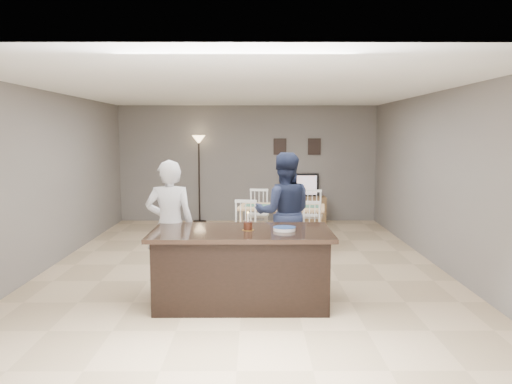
{
  "coord_description": "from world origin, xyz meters",
  "views": [
    {
      "loc": [
        0.16,
        -7.67,
        2.05
      ],
      "look_at": [
        0.18,
        -0.3,
        1.19
      ],
      "focal_mm": 35.0,
      "sensor_mm": 36.0,
      "label": 1
    }
  ],
  "objects_px": {
    "dining_table": "(282,213)",
    "tv_console": "(299,209)",
    "plate_stack": "(284,229)",
    "television": "(299,185)",
    "floor_lamp": "(199,155)",
    "birthday_cake": "(248,226)",
    "kitchen_island": "(242,267)",
    "woman": "(170,225)",
    "man": "(284,213)"
  },
  "relations": [
    {
      "from": "dining_table",
      "to": "tv_console",
      "type": "bearing_deg",
      "value": 85.21
    },
    {
      "from": "tv_console",
      "to": "plate_stack",
      "type": "xyz_separation_m",
      "value": [
        -0.69,
        -5.58,
        0.62
      ]
    },
    {
      "from": "tv_console",
      "to": "plate_stack",
      "type": "distance_m",
      "value": 5.66
    },
    {
      "from": "television",
      "to": "floor_lamp",
      "type": "bearing_deg",
      "value": 1.23
    },
    {
      "from": "dining_table",
      "to": "floor_lamp",
      "type": "bearing_deg",
      "value": 134.47
    },
    {
      "from": "birthday_cake",
      "to": "plate_stack",
      "type": "distance_m",
      "value": 0.44
    },
    {
      "from": "kitchen_island",
      "to": "floor_lamp",
      "type": "height_order",
      "value": "floor_lamp"
    },
    {
      "from": "kitchen_island",
      "to": "birthday_cake",
      "type": "distance_m",
      "value": 0.5
    },
    {
      "from": "floor_lamp",
      "to": "woman",
      "type": "bearing_deg",
      "value": -88.04
    },
    {
      "from": "kitchen_island",
      "to": "television",
      "type": "distance_m",
      "value": 5.78
    },
    {
      "from": "dining_table",
      "to": "floor_lamp",
      "type": "height_order",
      "value": "floor_lamp"
    },
    {
      "from": "dining_table",
      "to": "man",
      "type": "bearing_deg",
      "value": -84.1
    },
    {
      "from": "kitchen_island",
      "to": "tv_console",
      "type": "relative_size",
      "value": 1.79
    },
    {
      "from": "floor_lamp",
      "to": "birthday_cake",
      "type": "bearing_deg",
      "value": -77.86
    },
    {
      "from": "tv_console",
      "to": "birthday_cake",
      "type": "relative_size",
      "value": 5.36
    },
    {
      "from": "woman",
      "to": "birthday_cake",
      "type": "relative_size",
      "value": 7.67
    },
    {
      "from": "man",
      "to": "birthday_cake",
      "type": "height_order",
      "value": "man"
    },
    {
      "from": "birthday_cake",
      "to": "woman",
      "type": "bearing_deg",
      "value": 152.35
    },
    {
      "from": "kitchen_island",
      "to": "woman",
      "type": "bearing_deg",
      "value": 149.93
    },
    {
      "from": "tv_console",
      "to": "television",
      "type": "height_order",
      "value": "television"
    },
    {
      "from": "tv_console",
      "to": "dining_table",
      "type": "height_order",
      "value": "dining_table"
    },
    {
      "from": "dining_table",
      "to": "television",
      "type": "bearing_deg",
      "value": 85.57
    },
    {
      "from": "television",
      "to": "plate_stack",
      "type": "bearing_deg",
      "value": 83.07
    },
    {
      "from": "dining_table",
      "to": "kitchen_island",
      "type": "bearing_deg",
      "value": -93.6
    },
    {
      "from": "kitchen_island",
      "to": "television",
      "type": "xyz_separation_m",
      "value": [
        1.2,
        5.64,
        0.41
      ]
    },
    {
      "from": "woman",
      "to": "dining_table",
      "type": "distance_m",
      "value": 3.09
    },
    {
      "from": "man",
      "to": "dining_table",
      "type": "bearing_deg",
      "value": -91.62
    },
    {
      "from": "floor_lamp",
      "to": "tv_console",
      "type": "bearing_deg",
      "value": -0.49
    },
    {
      "from": "tv_console",
      "to": "birthday_cake",
      "type": "bearing_deg",
      "value": -101.42
    },
    {
      "from": "birthday_cake",
      "to": "floor_lamp",
      "type": "height_order",
      "value": "floor_lamp"
    },
    {
      "from": "tv_console",
      "to": "television",
      "type": "xyz_separation_m",
      "value": [
        0.0,
        0.07,
        0.56
      ]
    },
    {
      "from": "kitchen_island",
      "to": "woman",
      "type": "xyz_separation_m",
      "value": [
        -0.95,
        0.55,
        0.4
      ]
    },
    {
      "from": "kitchen_island",
      "to": "man",
      "type": "height_order",
      "value": "man"
    },
    {
      "from": "tv_console",
      "to": "man",
      "type": "height_order",
      "value": "man"
    },
    {
      "from": "woman",
      "to": "dining_table",
      "type": "xyz_separation_m",
      "value": [
        1.61,
        2.63,
        -0.25
      ]
    },
    {
      "from": "television",
      "to": "kitchen_island",
      "type": "bearing_deg",
      "value": 77.99
    },
    {
      "from": "floor_lamp",
      "to": "dining_table",
      "type": "bearing_deg",
      "value": -53.57
    },
    {
      "from": "woman",
      "to": "birthday_cake",
      "type": "height_order",
      "value": "woman"
    },
    {
      "from": "birthday_cake",
      "to": "plate_stack",
      "type": "xyz_separation_m",
      "value": [
        0.44,
        -0.03,
        -0.03
      ]
    },
    {
      "from": "tv_console",
      "to": "birthday_cake",
      "type": "xyz_separation_m",
      "value": [
        -1.12,
        -5.56,
        0.65
      ]
    },
    {
      "from": "kitchen_island",
      "to": "woman",
      "type": "distance_m",
      "value": 1.17
    },
    {
      "from": "man",
      "to": "floor_lamp",
      "type": "bearing_deg",
      "value": -67.54
    },
    {
      "from": "kitchen_island",
      "to": "tv_console",
      "type": "xyz_separation_m",
      "value": [
        1.2,
        5.57,
        -0.15
      ]
    },
    {
      "from": "tv_console",
      "to": "woman",
      "type": "height_order",
      "value": "woman"
    },
    {
      "from": "television",
      "to": "dining_table",
      "type": "height_order",
      "value": "television"
    },
    {
      "from": "kitchen_island",
      "to": "dining_table",
      "type": "relative_size",
      "value": 1.11
    },
    {
      "from": "woman",
      "to": "plate_stack",
      "type": "xyz_separation_m",
      "value": [
        1.46,
        -0.56,
        0.06
      ]
    },
    {
      "from": "dining_table",
      "to": "birthday_cake",
      "type": "bearing_deg",
      "value": -92.3
    },
    {
      "from": "television",
      "to": "woman",
      "type": "relative_size",
      "value": 0.53
    },
    {
      "from": "plate_stack",
      "to": "television",
      "type": "bearing_deg",
      "value": 83.07
    }
  ]
}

